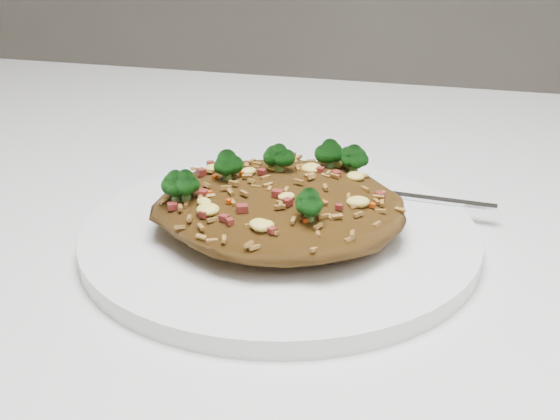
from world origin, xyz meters
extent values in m
cube|color=silver|center=(0.00, 0.00, 0.73)|extent=(1.20, 0.80, 0.04)
cylinder|color=brown|center=(-0.54, 0.34, 0.35)|extent=(0.06, 0.06, 0.71)
cylinder|color=white|center=(-0.07, -0.07, 0.76)|extent=(0.29, 0.29, 0.01)
ellipsoid|color=brown|center=(-0.07, -0.07, 0.78)|extent=(0.19, 0.17, 0.04)
ellipsoid|color=#073407|center=(-0.13, -0.10, 0.81)|extent=(0.02, 0.02, 0.02)
ellipsoid|color=#073407|center=(-0.03, -0.02, 0.81)|extent=(0.02, 0.02, 0.02)
ellipsoid|color=#073407|center=(-0.14, -0.10, 0.80)|extent=(0.02, 0.02, 0.02)
ellipsoid|color=#073407|center=(-0.04, -0.12, 0.81)|extent=(0.02, 0.02, 0.02)
ellipsoid|color=#073407|center=(-0.08, -0.04, 0.81)|extent=(0.02, 0.02, 0.02)
ellipsoid|color=#073407|center=(-0.04, -0.02, 0.81)|extent=(0.02, 0.02, 0.02)
ellipsoid|color=#073407|center=(-0.11, -0.07, 0.81)|extent=(0.02, 0.02, 0.02)
cube|color=silver|center=(0.05, 0.01, 0.77)|extent=(0.10, 0.02, 0.00)
cube|color=silver|center=(-0.05, 0.01, 0.77)|extent=(0.03, 0.02, 0.00)
camera|label=1|loc=(0.05, -0.57, 1.02)|focal=50.00mm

